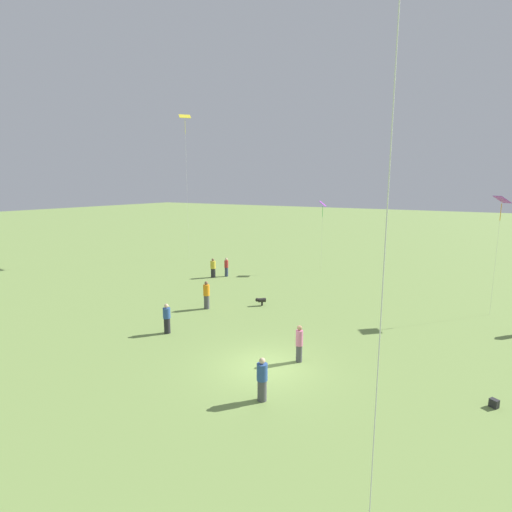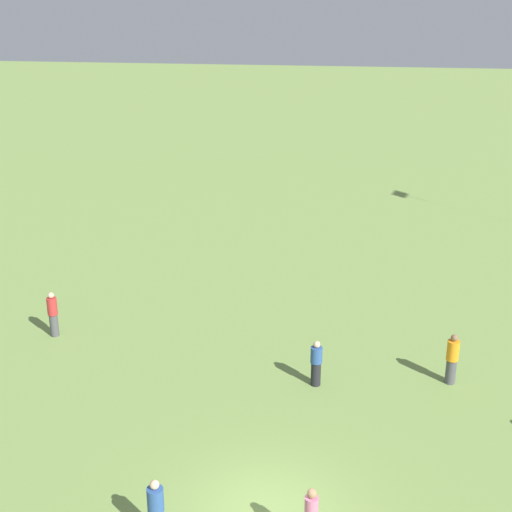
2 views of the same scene
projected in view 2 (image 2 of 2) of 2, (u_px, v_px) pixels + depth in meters
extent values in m
cylinder|color=#4C4C51|center=(451.00, 371.00, 24.97)|extent=(0.51, 0.51, 0.91)
cylinder|color=orange|center=(453.00, 350.00, 24.69)|extent=(0.59, 0.59, 0.73)
sphere|color=brown|center=(454.00, 338.00, 24.52)|extent=(0.24, 0.24, 0.24)
cylinder|color=#4C4C51|center=(54.00, 325.00, 28.41)|extent=(0.45, 0.45, 0.93)
cylinder|color=#B72D2D|center=(52.00, 306.00, 28.12)|extent=(0.52, 0.52, 0.70)
sphere|color=beige|center=(51.00, 295.00, 27.95)|extent=(0.24, 0.24, 0.24)
cylinder|color=#232328|center=(316.00, 374.00, 24.86)|extent=(0.48, 0.48, 0.88)
cylinder|color=#2D5193|center=(316.00, 355.00, 24.60)|extent=(0.56, 0.56, 0.58)
sphere|color=beige|center=(317.00, 344.00, 24.46)|extent=(0.24, 0.24, 0.24)
cylinder|color=#2D5193|center=(155.00, 500.00, 17.60)|extent=(0.56, 0.56, 0.66)
sphere|color=beige|center=(154.00, 485.00, 17.44)|extent=(0.24, 0.24, 0.24)
cylinder|color=pink|center=(311.00, 510.00, 17.25)|extent=(0.39, 0.39, 0.74)
sphere|color=#A87A56|center=(312.00, 493.00, 17.08)|extent=(0.24, 0.24, 0.24)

